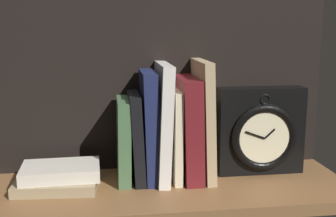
% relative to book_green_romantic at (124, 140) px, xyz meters
% --- Properties ---
extents(ground_plane, '(0.79, 0.27, 0.03)m').
position_rel_book_green_romantic_xyz_m(ground_plane, '(0.08, -0.05, -0.10)').
color(ground_plane, brown).
extents(back_panel, '(0.79, 0.01, 0.40)m').
position_rel_book_green_romantic_xyz_m(back_panel, '(0.08, 0.08, 0.11)').
color(back_panel, black).
rests_on(back_panel, ground_plane).
extents(book_green_romantic, '(0.03, 0.12, 0.18)m').
position_rel_book_green_romantic_xyz_m(book_green_romantic, '(0.00, 0.00, 0.00)').
color(book_green_romantic, '#476B44').
rests_on(book_green_romantic, ground_plane).
extents(book_black_skeptic, '(0.03, 0.13, 0.19)m').
position_rel_book_green_romantic_xyz_m(book_black_skeptic, '(0.03, 0.00, 0.01)').
color(book_black_skeptic, black).
rests_on(book_black_skeptic, ground_plane).
extents(book_navy_bierce, '(0.04, 0.13, 0.24)m').
position_rel_book_green_romantic_xyz_m(book_navy_bierce, '(0.06, 0.00, 0.03)').
color(book_navy_bierce, '#192147').
rests_on(book_navy_bierce, ground_plane).
extents(book_white_catcher, '(0.03, 0.15, 0.25)m').
position_rel_book_green_romantic_xyz_m(book_white_catcher, '(0.09, 0.00, 0.04)').
color(book_white_catcher, silver).
rests_on(book_white_catcher, ground_plane).
extents(book_cream_twain, '(0.02, 0.13, 0.20)m').
position_rel_book_green_romantic_xyz_m(book_cream_twain, '(0.11, 0.00, 0.01)').
color(book_cream_twain, beige).
rests_on(book_cream_twain, ground_plane).
extents(book_maroon_dawkins, '(0.05, 0.15, 0.22)m').
position_rel_book_green_romantic_xyz_m(book_maroon_dawkins, '(0.14, 0.00, 0.02)').
color(book_maroon_dawkins, maroon).
rests_on(book_maroon_dawkins, ground_plane).
extents(book_tan_shortstories, '(0.03, 0.15, 0.26)m').
position_rel_book_green_romantic_xyz_m(book_tan_shortstories, '(0.17, 0.00, 0.04)').
color(book_tan_shortstories, tan).
rests_on(book_tan_shortstories, ground_plane).
extents(framed_clock, '(0.20, 0.06, 0.20)m').
position_rel_book_green_romantic_xyz_m(framed_clock, '(0.31, 0.00, 0.01)').
color(framed_clock, black).
rests_on(framed_clock, ground_plane).
extents(book_stack_side, '(0.18, 0.14, 0.05)m').
position_rel_book_green_romantic_xyz_m(book_stack_side, '(-0.14, -0.02, -0.07)').
color(book_stack_side, '#9E8966').
rests_on(book_stack_side, ground_plane).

